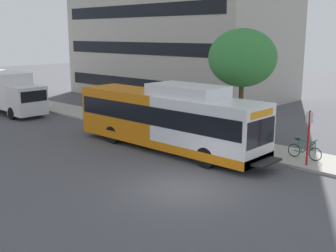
% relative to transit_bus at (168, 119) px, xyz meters
% --- Properties ---
extents(ground_plane, '(120.00, 120.00, 0.00)m').
position_rel_transit_bus_xyz_m(ground_plane, '(-3.91, 3.52, -1.70)').
color(ground_plane, '#4C4C51').
extents(sidewalk_curb, '(3.00, 56.00, 0.14)m').
position_rel_transit_bus_xyz_m(sidewalk_curb, '(3.09, 1.52, -1.63)').
color(sidewalk_curb, '#A8A399').
rests_on(sidewalk_curb, ground).
extents(transit_bus, '(2.58, 12.25, 3.65)m').
position_rel_transit_bus_xyz_m(transit_bus, '(0.00, 0.00, 0.00)').
color(transit_bus, white).
rests_on(transit_bus, ground).
extents(bus_stop_sign_pole, '(0.10, 0.36, 2.60)m').
position_rel_transit_bus_xyz_m(bus_stop_sign_pole, '(2.05, -7.01, -0.05)').
color(bus_stop_sign_pole, red).
rests_on(bus_stop_sign_pole, sidewalk_curb).
extents(bicycle_parked, '(0.52, 1.76, 1.02)m').
position_rel_transit_bus_xyz_m(bicycle_parked, '(2.98, -6.46, -1.14)').
color(bicycle_parked, black).
rests_on(bicycle_parked, sidewalk_curb).
extents(street_tree_near_stop, '(3.84, 3.84, 6.36)m').
position_rel_transit_bus_xyz_m(street_tree_near_stop, '(4.11, -1.92, 3.14)').
color(street_tree_near_stop, '#4C3823').
rests_on(street_tree_near_stop, sidewalk_curb).
extents(box_truck_background, '(2.32, 7.01, 3.25)m').
position_rel_transit_bus_xyz_m(box_truck_background, '(-0.71, 16.21, 0.04)').
color(box_truck_background, silver).
rests_on(box_truck_background, ground).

